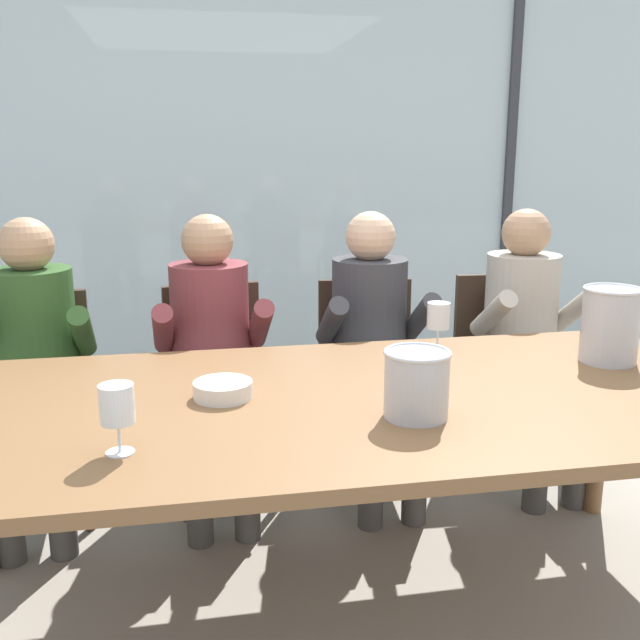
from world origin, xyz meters
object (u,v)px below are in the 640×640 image
at_px(dining_table, 342,415).
at_px(chair_center, 367,365).
at_px(person_charcoal_jacket, 374,336).
at_px(wine_glass_center_pour, 438,318).
at_px(chair_right_of_center, 504,356).
at_px(chair_left_of_center, 217,372).
at_px(person_olive_shirt, 33,353).
at_px(ice_bucket_secondary, 610,324).
at_px(person_beige_jumper, 528,328).
at_px(chair_near_curtain, 37,385).
at_px(ice_bucket_primary, 417,383).
at_px(wine_glass_near_bucket, 117,405).
at_px(person_maroon_top, 212,344).
at_px(tasting_bowl, 223,390).

distance_m(dining_table, chair_center, 1.07).
relative_size(person_charcoal_jacket, wine_glass_center_pour, 6.95).
relative_size(dining_table, chair_right_of_center, 2.87).
xyz_separation_m(dining_table, wine_glass_center_pour, (0.45, 0.43, 0.18)).
xyz_separation_m(chair_left_of_center, chair_right_of_center, (1.32, -0.00, 0.00)).
distance_m(dining_table, person_olive_shirt, 1.34).
bearing_deg(ice_bucket_secondary, person_beige_jumper, 85.74).
relative_size(chair_near_curtain, person_charcoal_jacket, 0.74).
distance_m(chair_left_of_center, ice_bucket_primary, 1.35).
bearing_deg(chair_center, wine_glass_near_bucket, -120.74).
bearing_deg(dining_table, chair_right_of_center, 45.40).
relative_size(person_maroon_top, tasting_bowl, 6.91).
relative_size(chair_left_of_center, chair_right_of_center, 1.00).
bearing_deg(ice_bucket_secondary, chair_right_of_center, 88.35).
height_order(dining_table, chair_center, chair_center).
bearing_deg(dining_table, ice_bucket_primary, -50.63).
xyz_separation_m(chair_near_curtain, chair_center, (1.40, 0.02, 0.00)).
bearing_deg(dining_table, tasting_bowl, 171.35).
distance_m(person_charcoal_jacket, ice_bucket_secondary, 0.96).
relative_size(wine_glass_near_bucket, wine_glass_center_pour, 1.00).
distance_m(wine_glass_near_bucket, wine_glass_center_pour, 1.30).
xyz_separation_m(ice_bucket_secondary, wine_glass_near_bucket, (-1.59, -0.47, -0.01)).
xyz_separation_m(dining_table, tasting_bowl, (-0.35, 0.05, 0.08)).
xyz_separation_m(dining_table, person_charcoal_jacket, (0.33, 0.85, 0.01)).
relative_size(person_olive_shirt, ice_bucket_primary, 6.39).
xyz_separation_m(person_beige_jumper, ice_bucket_secondary, (-0.05, -0.68, 0.19)).
bearing_deg(ice_bucket_secondary, chair_left_of_center, 147.08).
bearing_deg(chair_left_of_center, person_beige_jumper, -13.87).
bearing_deg(person_maroon_top, person_beige_jumper, -1.58).
xyz_separation_m(chair_left_of_center, chair_center, (0.66, -0.01, 0.00)).
bearing_deg(tasting_bowl, wine_glass_near_bucket, -127.43).
distance_m(chair_center, person_beige_jumper, 0.72).
height_order(chair_right_of_center, tasting_bowl, chair_right_of_center).
height_order(chair_near_curtain, wine_glass_near_bucket, wine_glass_near_bucket).
bearing_deg(chair_right_of_center, person_charcoal_jacket, -163.65).
height_order(person_beige_jumper, tasting_bowl, person_beige_jumper).
bearing_deg(wine_glass_center_pour, tasting_bowl, -154.62).
bearing_deg(ice_bucket_primary, wine_glass_near_bucket, -172.78).
distance_m(chair_center, wine_glass_center_pour, 0.67).
bearing_deg(person_olive_shirt, tasting_bowl, -52.65).
bearing_deg(person_charcoal_jacket, chair_left_of_center, 165.60).
bearing_deg(person_maroon_top, dining_table, -69.45).
bearing_deg(chair_center, person_beige_jumper, -6.63).
xyz_separation_m(person_charcoal_jacket, ice_bucket_primary, (-0.16, -1.05, 0.15)).
bearing_deg(dining_table, person_olive_shirt, 140.40).
xyz_separation_m(chair_left_of_center, ice_bucket_secondary, (1.30, -0.84, 0.36)).
bearing_deg(ice_bucket_primary, person_charcoal_jacket, 81.18).
relative_size(dining_table, chair_left_of_center, 2.87).
xyz_separation_m(tasting_bowl, wine_glass_center_pour, (0.80, 0.38, 0.09)).
relative_size(chair_left_of_center, wine_glass_near_bucket, 5.11).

